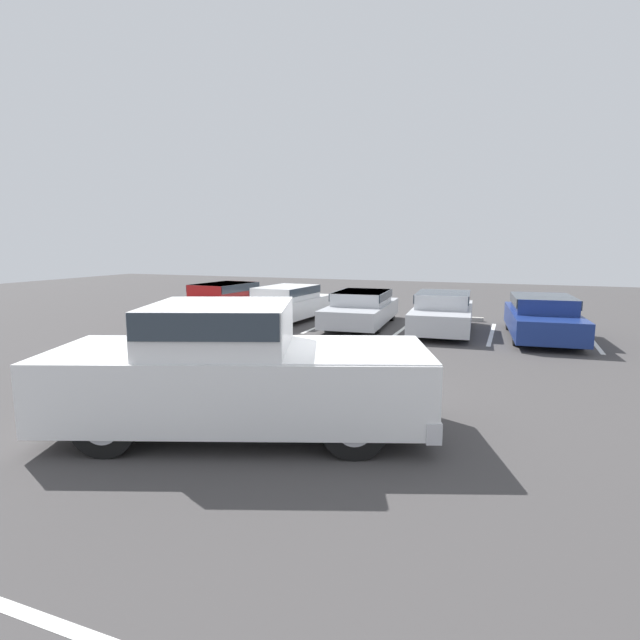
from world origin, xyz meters
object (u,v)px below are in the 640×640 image
object	(u,v)px
pickup_truck	(241,369)
parked_sedan_a	(224,299)
parked_sedan_b	(286,303)
parked_sedan_d	(443,311)
wheel_stop_curb	(459,318)
parked_sedan_e	(542,316)
traffic_cone	(135,347)
parked_sedan_c	(362,307)

from	to	relation	value
pickup_truck	parked_sedan_a	xyz separation A→B (m)	(-6.67, 10.15, -0.27)
parked_sedan_b	parked_sedan_d	distance (m)	5.51
wheel_stop_curb	parked_sedan_e	bearing A→B (deg)	-45.65
wheel_stop_curb	parked_sedan_d	bearing A→B (deg)	-95.62
pickup_truck	parked_sedan_d	bearing A→B (deg)	60.51
parked_sedan_d	parked_sedan_e	world-z (taller)	parked_sedan_e
parked_sedan_b	wheel_stop_curb	size ratio (longest dim) A/B	2.77
parked_sedan_a	parked_sedan_e	world-z (taller)	parked_sedan_a
parked_sedan_a	wheel_stop_curb	xyz separation A→B (m)	(8.52, 2.22, -0.61)
parked_sedan_b	traffic_cone	distance (m)	6.71
parked_sedan_e	traffic_cone	world-z (taller)	parked_sedan_e
parked_sedan_c	traffic_cone	bearing A→B (deg)	-31.91
traffic_cone	wheel_stop_curb	world-z (taller)	traffic_cone
parked_sedan_d	traffic_cone	distance (m)	9.18
pickup_truck	parked_sedan_c	xyz separation A→B (m)	(-1.15, 10.05, -0.33)
parked_sedan_e	wheel_stop_curb	world-z (taller)	parked_sedan_e
parked_sedan_a	parked_sedan_c	xyz separation A→B (m)	(5.52, -0.10, -0.06)
parked_sedan_a	parked_sedan_d	bearing A→B (deg)	91.99
parked_sedan_a	parked_sedan_b	size ratio (longest dim) A/B	1.03
parked_sedan_b	traffic_cone	xyz separation A→B (m)	(-0.90, -6.64, -0.38)
pickup_truck	parked_sedan_b	xyz separation A→B (m)	(-3.91, 9.84, -0.28)
parked_sedan_a	traffic_cone	bearing A→B (deg)	19.64
wheel_stop_curb	parked_sedan_c	bearing A→B (deg)	-142.34
parked_sedan_c	parked_sedan_d	distance (m)	2.76
parked_sedan_e	traffic_cone	bearing A→B (deg)	-59.82
parked_sedan_a	parked_sedan_d	world-z (taller)	parked_sedan_a
parked_sedan_b	pickup_truck	bearing A→B (deg)	25.09
parked_sedan_a	parked_sedan_b	xyz separation A→B (m)	(2.76, -0.31, -0.01)
parked_sedan_c	parked_sedan_b	bearing A→B (deg)	-89.43
traffic_cone	parked_sedan_a	bearing A→B (deg)	104.99
parked_sedan_e	traffic_cone	distance (m)	11.33
traffic_cone	wheel_stop_curb	bearing A→B (deg)	53.99
parked_sedan_c	parked_sedan_e	size ratio (longest dim) A/B	1.00
parked_sedan_a	traffic_cone	size ratio (longest dim) A/B	7.92
pickup_truck	parked_sedan_c	size ratio (longest dim) A/B	1.23
parked_sedan_c	traffic_cone	world-z (taller)	parked_sedan_c
parked_sedan_b	wheel_stop_curb	bearing A→B (deg)	117.13
pickup_truck	parked_sedan_a	bearing A→B (deg)	103.12
parked_sedan_e	traffic_cone	size ratio (longest dim) A/B	7.66
traffic_cone	parked_sedan_d	bearing A→B (deg)	45.70
parked_sedan_d	traffic_cone	xyz separation A→B (m)	(-6.41, -6.57, -0.38)
parked_sedan_b	traffic_cone	size ratio (longest dim) A/B	7.70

